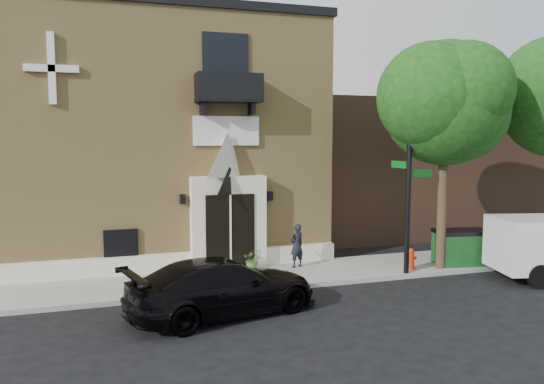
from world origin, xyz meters
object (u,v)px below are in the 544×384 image
at_px(fire_hydrant, 411,259).
at_px(pedestrian_near, 297,245).
at_px(black_sedan, 223,287).
at_px(street_sign, 409,176).
at_px(dumpster, 462,247).

relative_size(fire_hydrant, pedestrian_near, 0.48).
bearing_deg(black_sedan, fire_hydrant, -86.98).
distance_m(black_sedan, street_sign, 7.41).
relative_size(dumpster, pedestrian_near, 1.34).
bearing_deg(fire_hydrant, street_sign, -135.46).
bearing_deg(dumpster, black_sedan, -155.74).
bearing_deg(dumpster, street_sign, -159.30).
distance_m(black_sedan, fire_hydrant, 7.45).
bearing_deg(fire_hydrant, pedestrian_near, 158.50).
xyz_separation_m(black_sedan, street_sign, (6.67, 1.83, 2.65)).
bearing_deg(black_sedan, dumpster, -90.56).
bearing_deg(pedestrian_near, black_sedan, 27.47).
relative_size(black_sedan, fire_hydrant, 7.13).
relative_size(black_sedan, street_sign, 0.80).
height_order(fire_hydrant, pedestrian_near, pedestrian_near).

